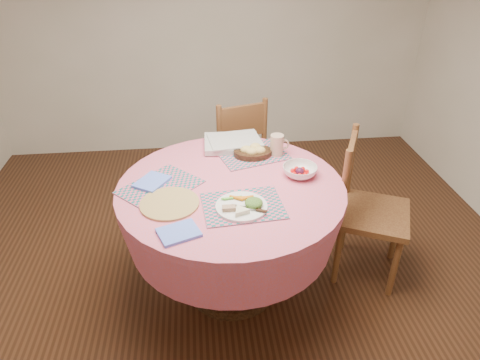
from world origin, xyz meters
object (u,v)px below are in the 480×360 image
object	(u,v)px
wicker_trivet	(170,203)
bread_bowl	(253,151)
latte_mug	(277,145)
chair_right	(365,206)
dinner_plate	(243,206)
fruit_bowl	(300,171)
dining_table	(231,214)
chair_back	(236,151)

from	to	relation	value
wicker_trivet	bread_bowl	xyz separation A→B (m)	(0.49, 0.47, 0.03)
bread_bowl	latte_mug	world-z (taller)	latte_mug
chair_right	dinner_plate	bearing A→B (deg)	136.83
wicker_trivet	fruit_bowl	world-z (taller)	fruit_bowl
dining_table	chair_back	xyz separation A→B (m)	(0.12, 0.93, -0.08)
bread_bowl	dinner_plate	bearing A→B (deg)	-102.58
chair_back	latte_mug	size ratio (longest dim) A/B	7.22
dining_table	fruit_bowl	world-z (taller)	fruit_bowl
wicker_trivet	latte_mug	xyz separation A→B (m)	(0.63, 0.47, 0.06)
dining_table	wicker_trivet	bearing A→B (deg)	-155.15
dinner_plate	fruit_bowl	bearing A→B (deg)	39.67
dining_table	chair_right	distance (m)	0.84
dinner_plate	wicker_trivet	bearing A→B (deg)	167.35
chair_right	bread_bowl	xyz separation A→B (m)	(-0.67, 0.23, 0.30)
chair_right	chair_back	xyz separation A→B (m)	(-0.71, 0.85, -0.01)
chair_right	chair_back	distance (m)	1.10
chair_back	fruit_bowl	xyz separation A→B (m)	(0.27, -0.87, 0.30)
fruit_bowl	chair_back	bearing A→B (deg)	107.49
dining_table	dinner_plate	xyz separation A→B (m)	(0.04, -0.23, 0.22)
dinner_plate	bread_bowl	world-z (taller)	bread_bowl
dining_table	bread_bowl	distance (m)	0.42
chair_back	fruit_bowl	size ratio (longest dim) A/B	4.05
dinner_plate	fruit_bowl	size ratio (longest dim) A/B	1.15
dining_table	latte_mug	xyz separation A→B (m)	(0.31, 0.32, 0.26)
chair_back	dinner_plate	xyz separation A→B (m)	(-0.08, -1.16, 0.29)
wicker_trivet	dinner_plate	distance (m)	0.37
dinner_plate	fruit_bowl	world-z (taller)	fruit_bowl
wicker_trivet	latte_mug	size ratio (longest dim) A/B	2.37
dinner_plate	latte_mug	distance (m)	0.62
chair_back	bread_bowl	bearing A→B (deg)	78.06
chair_right	fruit_bowl	bearing A→B (deg)	118.26
dining_table	wicker_trivet	distance (m)	0.41
bread_bowl	fruit_bowl	size ratio (longest dim) A/B	1.02
dining_table	chair_right	bearing A→B (deg)	5.99
chair_back	dinner_plate	world-z (taller)	chair_back
chair_right	chair_back	bearing A→B (deg)	64.86
chair_right	dinner_plate	world-z (taller)	chair_right
bread_bowl	fruit_bowl	xyz separation A→B (m)	(0.23, -0.26, -0.01)
chair_right	fruit_bowl	xyz separation A→B (m)	(-0.44, -0.03, 0.29)
dining_table	chair_back	bearing A→B (deg)	82.76
dining_table	fruit_bowl	xyz separation A→B (m)	(0.39, 0.06, 0.22)
dinner_plate	chair_right	bearing A→B (deg)	22.01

